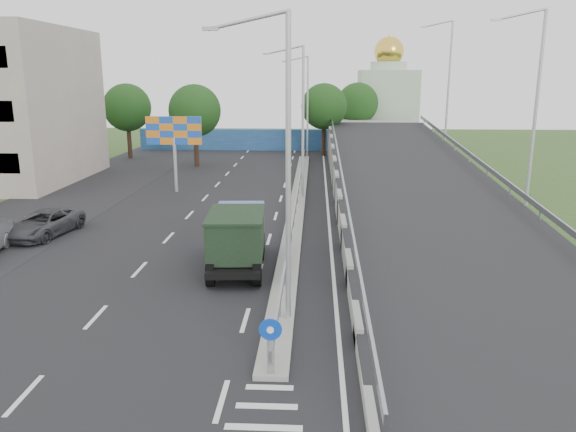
# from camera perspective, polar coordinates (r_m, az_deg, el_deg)

# --- Properties ---
(ground) EXTENTS (160.00, 160.00, 0.00)m
(ground) POSITION_cam_1_polar(r_m,az_deg,el_deg) (14.59, -2.47, -20.56)
(ground) COLOR #2D4C1E
(ground) RESTS_ON ground
(road_surface) EXTENTS (26.00, 90.00, 0.04)m
(road_surface) POSITION_cam_1_polar(r_m,az_deg,el_deg) (33.28, -4.47, -0.43)
(road_surface) COLOR black
(road_surface) RESTS_ON ground
(parking_strip) EXTENTS (8.00, 90.00, 0.05)m
(parking_strip) POSITION_cam_1_polar(r_m,az_deg,el_deg) (37.22, -24.74, -0.15)
(parking_strip) COLOR black
(parking_strip) RESTS_ON ground
(median) EXTENTS (1.00, 44.00, 0.20)m
(median) POSITION_cam_1_polar(r_m,az_deg,el_deg) (36.90, 0.94, 1.21)
(median) COLOR gray
(median) RESTS_ON ground
(overpass_ramp) EXTENTS (10.00, 50.00, 3.50)m
(overpass_ramp) POSITION_cam_1_polar(r_m,az_deg,el_deg) (37.09, 12.63, 3.54)
(overpass_ramp) COLOR gray
(overpass_ramp) RESTS_ON ground
(median_guardrail) EXTENTS (0.09, 44.00, 0.71)m
(median_guardrail) POSITION_cam_1_polar(r_m,az_deg,el_deg) (36.76, 0.94, 2.19)
(median_guardrail) COLOR gray
(median_guardrail) RESTS_ON median
(sign_bollard) EXTENTS (0.64, 0.23, 1.67)m
(sign_bollard) POSITION_cam_1_polar(r_m,az_deg,el_deg) (15.93, -1.77, -13.05)
(sign_bollard) COLOR black
(sign_bollard) RESTS_ON median
(lamp_post_near) EXTENTS (2.74, 0.18, 10.08)m
(lamp_post_near) POSITION_cam_1_polar(r_m,az_deg,el_deg) (18.16, -0.57, 6.20)
(lamp_post_near) COLOR #B2B5B7
(lamp_post_near) RESTS_ON median
(lamp_post_mid) EXTENTS (2.74, 0.18, 10.08)m
(lamp_post_mid) POSITION_cam_1_polar(r_m,az_deg,el_deg) (38.06, 1.24, 10.29)
(lamp_post_mid) COLOR #B2B5B7
(lamp_post_mid) RESTS_ON median
(lamp_post_far) EXTENTS (2.74, 0.18, 10.08)m
(lamp_post_far) POSITION_cam_1_polar(r_m,az_deg,el_deg) (58.02, 1.82, 11.57)
(lamp_post_far) COLOR #B2B5B7
(lamp_post_far) RESTS_ON median
(blue_wall) EXTENTS (30.00, 0.50, 2.40)m
(blue_wall) POSITION_cam_1_polar(r_m,az_deg,el_deg) (64.56, -1.80, 7.72)
(blue_wall) COLOR navy
(blue_wall) RESTS_ON ground
(church) EXTENTS (7.00, 7.00, 13.80)m
(church) POSITION_cam_1_polar(r_m,az_deg,el_deg) (72.56, 10.02, 11.46)
(church) COLOR #B2CCAD
(church) RESTS_ON ground
(billboard) EXTENTS (4.00, 0.24, 5.50)m
(billboard) POSITION_cam_1_polar(r_m,az_deg,el_deg) (41.44, -11.51, 8.07)
(billboard) COLOR #B2B5B7
(billboard) RESTS_ON ground
(tree_left_mid) EXTENTS (4.80, 4.80, 7.60)m
(tree_left_mid) POSITION_cam_1_polar(r_m,az_deg,el_deg) (53.24, -9.45, 10.49)
(tree_left_mid) COLOR black
(tree_left_mid) RESTS_ON ground
(tree_median_far) EXTENTS (4.80, 4.80, 7.60)m
(tree_median_far) POSITION_cam_1_polar(r_m,az_deg,el_deg) (60.05, 3.69, 11.03)
(tree_median_far) COLOR black
(tree_median_far) RESTS_ON ground
(tree_left_far) EXTENTS (4.80, 4.80, 7.60)m
(tree_left_far) POSITION_cam_1_polar(r_m,az_deg,el_deg) (60.18, -16.03, 10.53)
(tree_left_far) COLOR black
(tree_left_far) RESTS_ON ground
(tree_ramp_far) EXTENTS (4.80, 4.80, 7.60)m
(tree_ramp_far) POSITION_cam_1_polar(r_m,az_deg,el_deg) (67.21, 7.09, 11.27)
(tree_ramp_far) COLOR black
(tree_ramp_far) RESTS_ON ground
(dump_truck) EXTENTS (2.59, 6.13, 2.65)m
(dump_truck) POSITION_cam_1_polar(r_m,az_deg,el_deg) (24.84, -5.12, -1.96)
(dump_truck) COLOR black
(dump_truck) RESTS_ON ground
(parked_car_c) EXTENTS (3.01, 5.17, 1.35)m
(parked_car_c) POSITION_cam_1_polar(r_m,az_deg,el_deg) (32.49, -23.54, -0.71)
(parked_car_c) COLOR #393A3F
(parked_car_c) RESTS_ON ground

